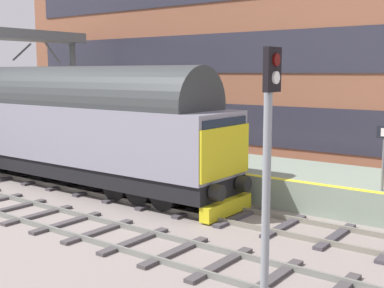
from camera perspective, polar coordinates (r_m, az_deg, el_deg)
ground_plane at (r=17.54m, az=-3.39°, el=-6.65°), size 140.00×140.00×0.00m
track_main at (r=17.53m, az=-3.39°, el=-6.47°), size 2.50×60.00×0.15m
track_adjacent_west at (r=15.09m, az=-12.23°, el=-9.07°), size 2.50×60.00×0.15m
station_platform at (r=20.24m, az=3.19°, el=-3.20°), size 4.00×44.00×1.01m
station_building at (r=27.14m, az=7.33°, el=13.31°), size 4.39×31.24×13.90m
diesel_locomotive at (r=22.55m, az=-17.99°, el=2.70°), size 2.74×20.36×4.68m
signal_post_near at (r=8.36m, az=8.54°, el=-2.10°), size 0.44×0.22×4.86m
platform_number_sign at (r=15.75m, az=20.79°, el=-0.41°), size 0.10×0.44×1.91m
waiting_passenger at (r=22.38m, az=-7.51°, el=1.70°), size 0.45×0.47×1.64m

